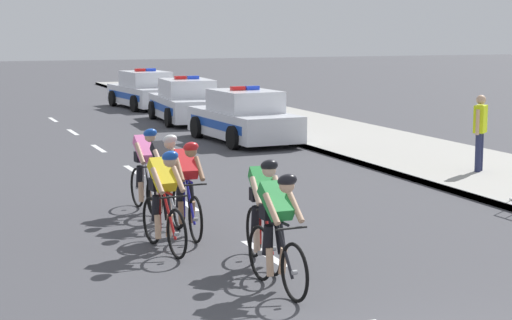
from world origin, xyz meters
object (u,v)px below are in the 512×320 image
(cyclist_fifth, at_px, (165,177))
(spectator_closest, at_px, (480,128))
(cyclist_second, at_px, (264,210))
(cyclist_lead, at_px, (278,229))
(cyclist_fourth, at_px, (187,187))
(police_car_third, at_px, (145,91))
(cyclist_sixth, at_px, (146,169))
(police_car_nearest, at_px, (244,118))
(cyclist_third, at_px, (164,199))
(police_car_second, at_px, (186,103))

(cyclist_fifth, height_order, spectator_closest, spectator_closest)
(cyclist_second, xyz_separation_m, cyclist_fifth, (-0.53, 3.11, 0.00))
(cyclist_lead, xyz_separation_m, cyclist_fourth, (-0.18, 3.24, 0.00))
(cyclist_fourth, height_order, cyclist_fifth, same)
(spectator_closest, bearing_deg, police_car_third, 98.25)
(cyclist_lead, bearing_deg, police_car_third, 79.38)
(cyclist_sixth, bearing_deg, cyclist_fourth, -85.61)
(police_car_nearest, bearing_deg, police_car_third, 90.00)
(cyclist_lead, xyz_separation_m, cyclist_sixth, (-0.33, 5.21, 0.00))
(cyclist_fourth, xyz_separation_m, police_car_third, (4.87, 21.75, -0.11))
(police_car_third, bearing_deg, cyclist_third, -103.61)
(police_car_third, bearing_deg, police_car_second, -90.03)
(cyclist_fifth, relative_size, spectator_closest, 1.03)
(cyclist_fourth, relative_size, cyclist_fifth, 1.00)
(cyclist_lead, relative_size, police_car_nearest, 0.38)
(cyclist_fifth, xyz_separation_m, spectator_closest, (7.66, 2.01, 0.30))
(police_car_nearest, xyz_separation_m, police_car_third, (0.00, 11.31, 0.00))
(cyclist_lead, xyz_separation_m, spectator_closest, (7.40, 6.26, 0.30))
(police_car_nearest, height_order, spectator_closest, spectator_closest)
(cyclist_lead, relative_size, cyclist_sixth, 1.00)
(cyclist_lead, xyz_separation_m, police_car_nearest, (4.69, 13.69, -0.11))
(cyclist_second, bearing_deg, police_car_second, 76.33)
(cyclist_fourth, height_order, cyclist_sixth, same)
(cyclist_lead, height_order, police_car_third, police_car_third)
(cyclist_sixth, bearing_deg, spectator_closest, 7.78)
(cyclist_fourth, distance_m, police_car_third, 22.29)
(police_car_third, bearing_deg, police_car_nearest, -90.00)
(cyclist_second, bearing_deg, police_car_third, 79.52)
(cyclist_second, xyz_separation_m, police_car_third, (4.41, 23.85, -0.11))
(cyclist_third, relative_size, cyclist_sixth, 1.00)
(cyclist_lead, height_order, police_car_second, police_car_second)
(cyclist_lead, distance_m, cyclist_fourth, 3.25)
(police_car_third, bearing_deg, cyclist_second, -100.48)
(cyclist_third, relative_size, cyclist_fifth, 1.00)
(cyclist_third, height_order, police_car_third, police_car_third)
(cyclist_third, bearing_deg, cyclist_second, -50.56)
(cyclist_lead, bearing_deg, cyclist_sixth, 93.65)
(cyclist_sixth, relative_size, police_car_second, 0.38)
(cyclist_fifth, relative_size, police_car_second, 0.38)
(cyclist_lead, relative_size, spectator_closest, 1.03)
(cyclist_lead, relative_size, cyclist_second, 1.00)
(cyclist_fourth, bearing_deg, cyclist_third, -125.99)
(cyclist_fourth, xyz_separation_m, police_car_second, (4.87, 16.03, -0.11))
(cyclist_second, relative_size, cyclist_sixth, 1.00)
(cyclist_third, height_order, cyclist_fifth, same)
(cyclist_sixth, bearing_deg, police_car_second, 70.38)
(police_car_nearest, bearing_deg, cyclist_second, -109.38)
(cyclist_fourth, distance_m, police_car_second, 16.76)
(cyclist_third, relative_size, police_car_nearest, 0.38)
(cyclist_fifth, bearing_deg, cyclist_second, -80.27)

